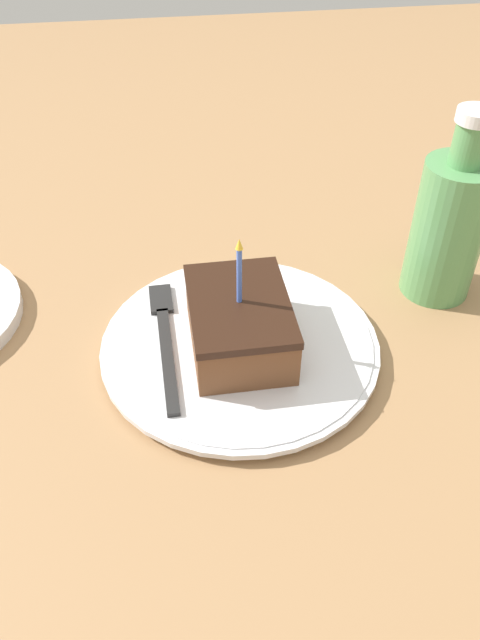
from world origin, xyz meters
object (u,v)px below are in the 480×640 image
at_px(plate, 240,346).
at_px(bottle, 449,225).
at_px(cake_slice, 239,323).
at_px(fork, 165,336).

distance_m(plate, bottle, 0.26).
bearing_deg(cake_slice, fork, 164.25).
bearing_deg(bottle, cake_slice, -162.36).
bearing_deg(cake_slice, plate, 73.16).
xyz_separation_m(plate, bottle, (0.24, 0.07, 0.08)).
xyz_separation_m(fork, bottle, (0.31, 0.05, 0.07)).
distance_m(fork, bottle, 0.32).
xyz_separation_m(cake_slice, bottle, (0.24, 0.08, 0.04)).
distance_m(plate, fork, 0.08).
bearing_deg(plate, bottle, 16.74).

